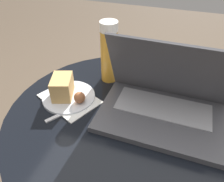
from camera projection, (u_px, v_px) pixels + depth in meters
The scene contains 6 objects.
table at pixel (123, 146), 0.79m from camera, with size 0.75×0.75×0.57m.
napkin at pixel (69, 99), 0.75m from camera, with size 0.23×0.21×0.00m.
laptop at pixel (164, 102), 0.66m from camera, with size 0.38×0.25×0.24m.
beer_glass at pixel (109, 52), 0.78m from camera, with size 0.06×0.06×0.23m.
snack_plate at pixel (66, 92), 0.74m from camera, with size 0.18×0.18×0.08m.
fork at pixel (74, 108), 0.71m from camera, with size 0.11×0.15×0.00m.
Camera 1 is at (0.12, -0.48, 1.05)m, focal length 35.00 mm.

